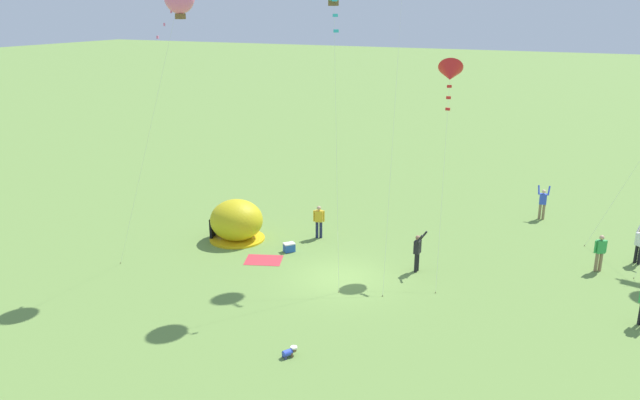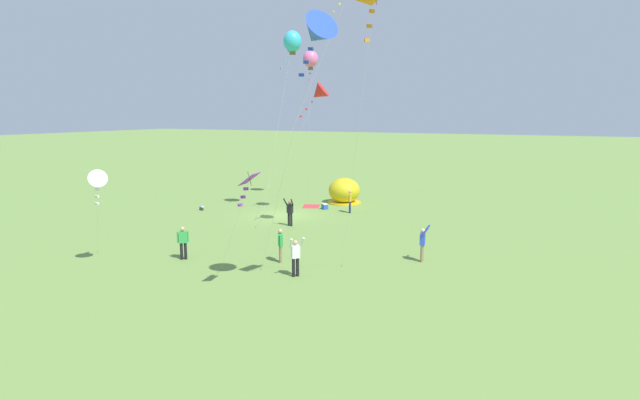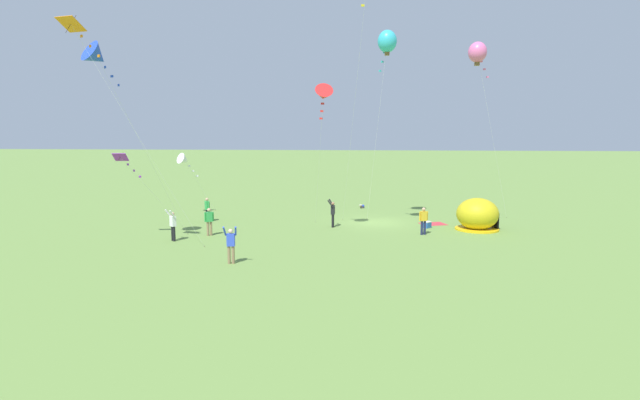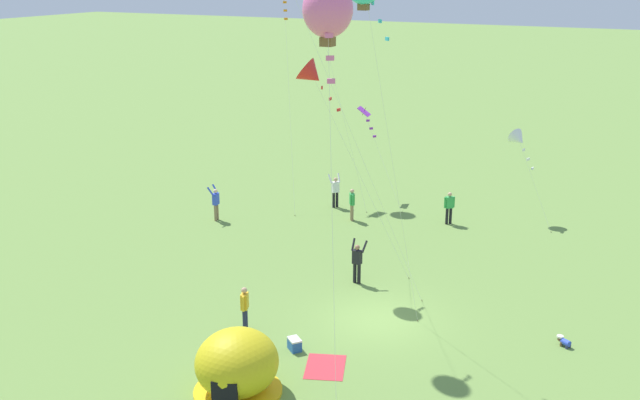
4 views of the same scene
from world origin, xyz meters
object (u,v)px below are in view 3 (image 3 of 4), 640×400
(person_with_toddler, at_px, (423,219))
(kite_red, at_px, (323,95))
(kite_cyan, at_px, (387,41))
(kite_purple, at_px, (124,161))
(popup_tent, at_px, (478,215))
(kite_pink, at_px, (478,52))
(kite_white, at_px, (184,160))
(person_far_back, at_px, (173,224))
(kite_blue, at_px, (97,56))
(toddler_crawling, at_px, (362,206))
(person_arms_raised, at_px, (231,244))
(cooler_box, at_px, (427,225))
(kite_orange, at_px, (76,31))
(person_flying_kite, at_px, (333,213))
(person_center_field, at_px, (207,208))
(person_strolling, at_px, (209,220))

(person_with_toddler, distance_m, kite_red, 9.87)
(kite_cyan, height_order, kite_purple, kite_cyan)
(popup_tent, xyz_separation_m, kite_pink, (-0.22, -3.22, 10.82))
(kite_cyan, height_order, kite_white, kite_cyan)
(person_far_back, height_order, kite_blue, kite_blue)
(person_far_back, height_order, kite_red, kite_red)
(toddler_crawling, bearing_deg, kite_purple, 44.32)
(person_with_toddler, bearing_deg, kite_blue, 17.99)
(popup_tent, bearing_deg, kite_pink, -93.98)
(toddler_crawling, distance_m, person_arms_raised, 19.69)
(kite_pink, bearing_deg, kite_white, -1.93)
(toddler_crawling, xyz_separation_m, kite_cyan, (-1.66, 7.20, 12.17))
(person_far_back, xyz_separation_m, kite_pink, (-18.74, -8.53, 10.82))
(kite_purple, distance_m, kite_pink, 24.28)
(person_with_toddler, bearing_deg, person_far_back, 12.56)
(popup_tent, distance_m, cooler_box, 3.30)
(kite_pink, distance_m, kite_orange, 24.96)
(person_far_back, xyz_separation_m, person_with_toddler, (-14.82, -3.30, -0.03))
(kite_white, height_order, kite_pink, kite_pink)
(person_far_back, distance_m, kite_purple, 4.77)
(popup_tent, bearing_deg, person_arms_raised, 36.10)
(person_flying_kite, xyz_separation_m, person_center_field, (9.08, -1.24, -0.03))
(popup_tent, distance_m, kite_red, 12.73)
(cooler_box, xyz_separation_m, kite_purple, (18.35, 5.13, 4.43))
(person_flying_kite, height_order, kite_white, kite_white)
(kite_pink, bearing_deg, person_far_back, 24.46)
(kite_purple, height_order, kite_white, kite_purple)
(kite_orange, bearing_deg, person_center_field, -102.77)
(kite_white, xyz_separation_m, kite_orange, (-0.14, 13.71, 6.86))
(person_far_back, bearing_deg, person_with_toddler, -167.44)
(cooler_box, height_order, person_flying_kite, person_flying_kite)
(kite_blue, bearing_deg, kite_cyan, -148.79)
(person_with_toddler, height_order, kite_cyan, kite_cyan)
(kite_white, bearing_deg, cooler_box, 168.64)
(cooler_box, height_order, toddler_crawling, cooler_box)
(kite_cyan, bearing_deg, kite_white, -9.03)
(kite_pink, distance_m, kite_blue, 24.15)
(kite_pink, bearing_deg, kite_red, 28.83)
(kite_pink, xyz_separation_m, kite_red, (10.15, 5.59, -3.21))
(popup_tent, xyz_separation_m, kite_blue, (21.26, 7.71, 9.25))
(person_strolling, height_order, kite_purple, kite_purple)
(person_arms_raised, bearing_deg, kite_white, -61.73)
(cooler_box, distance_m, kite_purple, 19.56)
(kite_pink, relative_size, kite_blue, 1.14)
(person_strolling, height_order, kite_red, kite_red)
(cooler_box, bearing_deg, kite_orange, 29.45)
(person_arms_raised, height_order, person_far_back, same)
(cooler_box, relative_size, kite_blue, 0.06)
(person_strolling, height_order, person_with_toddler, same)
(kite_pink, bearing_deg, person_strolling, 21.65)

